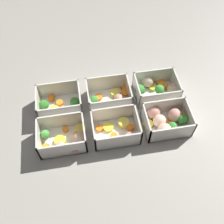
# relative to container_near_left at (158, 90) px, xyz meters

# --- Properties ---
(ground_plane) EXTENTS (4.00, 4.00, 0.00)m
(ground_plane) POSITION_rel_container_near_left_xyz_m (0.18, 0.07, -0.03)
(ground_plane) COLOR gray
(container_near_left) EXTENTS (0.17, 0.14, 0.07)m
(container_near_left) POSITION_rel_container_near_left_xyz_m (0.00, 0.00, 0.00)
(container_near_left) COLOR silver
(container_near_left) RESTS_ON ground_plane
(container_near_center) EXTENTS (0.16, 0.13, 0.07)m
(container_near_center) POSITION_rel_container_near_left_xyz_m (0.18, 0.00, -0.00)
(container_near_center) COLOR silver
(container_near_center) RESTS_ON ground_plane
(container_near_right) EXTENTS (0.15, 0.11, 0.07)m
(container_near_right) POSITION_rel_container_near_left_xyz_m (0.36, 0.00, -0.00)
(container_near_right) COLOR silver
(container_near_right) RESTS_ON ground_plane
(container_far_left) EXTENTS (0.16, 0.14, 0.07)m
(container_far_left) POSITION_rel_container_near_left_xyz_m (0.01, 0.13, -0.00)
(container_far_left) COLOR silver
(container_far_left) RESTS_ON ground_plane
(container_far_center) EXTENTS (0.15, 0.12, 0.07)m
(container_far_center) POSITION_rel_container_near_left_xyz_m (0.18, 0.14, -0.00)
(container_far_center) COLOR silver
(container_far_center) RESTS_ON ground_plane
(container_far_right) EXTENTS (0.16, 0.12, 0.07)m
(container_far_right) POSITION_rel_container_near_left_xyz_m (0.35, 0.15, -0.00)
(container_far_right) COLOR silver
(container_far_right) RESTS_ON ground_plane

